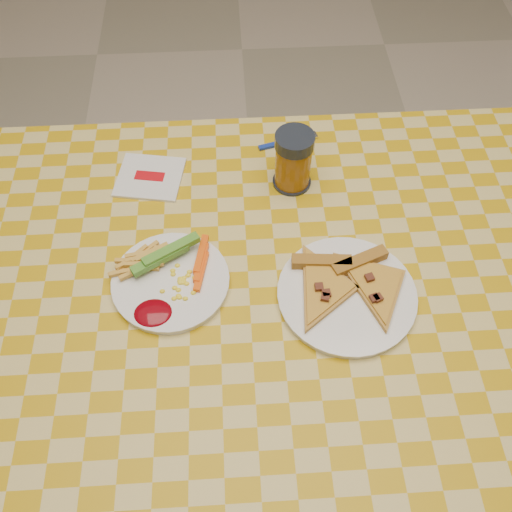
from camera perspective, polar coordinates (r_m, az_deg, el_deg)
The scene contains 9 objects.
ground at distance 1.69m, azimuth 1.37°, elevation -16.88°, with size 8.00×8.00×0.00m, color beige.
table at distance 1.06m, azimuth 2.10°, elevation -5.19°, with size 1.28×0.88×0.76m.
plate_left at distance 1.01m, azimuth -8.51°, elevation -2.62°, with size 0.20×0.20×0.01m, color white.
plate_right at distance 0.99m, azimuth 9.04°, elevation -3.92°, with size 0.23×0.23×0.01m, color white.
fries_veggies at distance 1.00m, azimuth -9.07°, elevation -1.34°, with size 0.19×0.18×0.04m.
pizza_slices at distance 0.99m, azimuth 9.14°, elevation -2.72°, with size 0.26×0.23×0.02m.
drink_glass at distance 1.11m, azimuth 3.75°, elevation 9.49°, with size 0.08×0.08×0.12m.
napkin at distance 1.17m, azimuth -10.57°, elevation 7.77°, with size 0.15×0.14×0.01m.
fork at distance 1.23m, azimuth 3.30°, elevation 11.41°, with size 0.13×0.05×0.01m.
Camera 1 is at (-0.07, -0.53, 1.60)m, focal length 40.00 mm.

